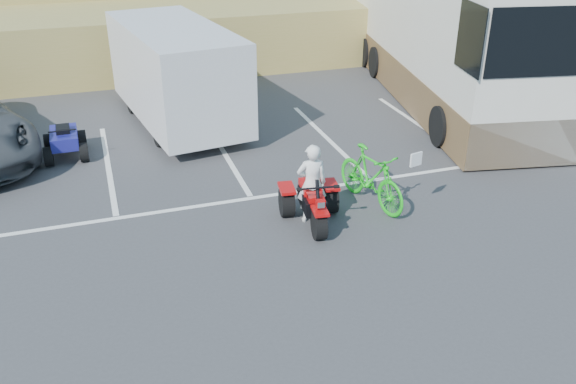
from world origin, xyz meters
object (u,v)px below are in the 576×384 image
object	(u,v)px
green_dirt_bike	(371,177)
quad_atv_green	(154,113)
red_trike_atv	(313,224)
rv_motorhome	(444,38)
quad_atv_blue	(68,156)
rider	(312,184)
cargo_trailer	(176,72)

from	to	relation	value
green_dirt_bike	quad_atv_green	bearing A→B (deg)	103.15
red_trike_atv	rv_motorhome	bearing A→B (deg)	52.55
quad_atv_green	quad_atv_blue	bearing A→B (deg)	-142.74
rider	green_dirt_bike	size ratio (longest dim) A/B	0.79
rv_motorhome	quad_atv_green	xyz separation A→B (m)	(-8.45, 1.09, -1.73)
green_dirt_bike	rv_motorhome	size ratio (longest dim) A/B	0.17
red_trike_atv	cargo_trailer	world-z (taller)	cargo_trailer
quad_atv_blue	quad_atv_green	size ratio (longest dim) A/B	0.89
cargo_trailer	quad_atv_green	size ratio (longest dim) A/B	3.98
rider	quad_atv_green	xyz separation A→B (m)	(-2.08, 7.19, -0.78)
rv_motorhome	green_dirt_bike	bearing A→B (deg)	-119.89
cargo_trailer	rv_motorhome	distance (m)	7.89
red_trike_atv	rider	xyz separation A→B (m)	(0.02, 0.15, 0.78)
red_trike_atv	quad_atv_green	distance (m)	7.62
red_trike_atv	rider	bearing A→B (deg)	90.00
red_trike_atv	green_dirt_bike	xyz separation A→B (m)	(1.37, 0.41, 0.59)
red_trike_atv	quad_atv_green	world-z (taller)	red_trike_atv
green_dirt_bike	cargo_trailer	xyz separation A→B (m)	(-2.86, 5.93, 0.81)
cargo_trailer	green_dirt_bike	bearing A→B (deg)	-72.49
rider	red_trike_atv	bearing A→B (deg)	90.00
red_trike_atv	quad_atv_blue	xyz separation A→B (m)	(-4.41, 4.86, 0.00)
rider	quad_atv_green	bearing A→B (deg)	-65.69
rider	cargo_trailer	distance (m)	6.40
rv_motorhome	quad_atv_green	distance (m)	8.69
rider	cargo_trailer	world-z (taller)	cargo_trailer
red_trike_atv	rv_motorhome	world-z (taller)	rv_motorhome
red_trike_atv	rv_motorhome	size ratio (longest dim) A/B	0.13
rider	green_dirt_bike	world-z (taller)	rider
rider	green_dirt_bike	bearing A→B (deg)	-160.91
red_trike_atv	cargo_trailer	size ratio (longest dim) A/B	0.26
rider	green_dirt_bike	xyz separation A→B (m)	(1.35, 0.26, -0.19)
green_dirt_bike	quad_atv_green	distance (m)	7.76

